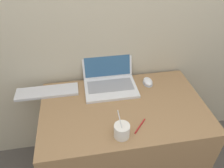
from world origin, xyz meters
name	(u,v)px	position (x,y,z in m)	size (l,w,h in m)	color
wall_back	(114,14)	(0.00, 0.74, 1.25)	(7.00, 0.04, 2.50)	#BCB299
desk	(122,141)	(0.00, 0.35, 0.38)	(1.12, 0.70, 0.75)	#936D47
laptop	(109,79)	(-0.06, 0.60, 0.81)	(0.38, 0.34, 0.26)	silver
drink_cup	(122,131)	(-0.06, 0.10, 0.80)	(0.09, 0.09, 0.20)	silver
computer_mouse	(148,82)	(0.24, 0.57, 0.77)	(0.07, 0.11, 0.04)	#B2B2B7
external_keyboard	(47,92)	(-0.52, 0.58, 0.76)	(0.45, 0.13, 0.02)	silver
pen	(140,126)	(0.06, 0.15, 0.76)	(0.10, 0.11, 0.01)	#A51E1E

